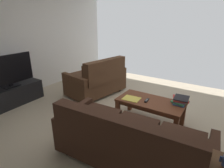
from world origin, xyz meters
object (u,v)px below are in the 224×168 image
Objects in this scene: coffee_table at (150,104)px; tv_stand at (13,96)px; tv_remote at (147,100)px; loveseat_near at (98,79)px; sofa_main at (128,141)px; book_stack at (181,100)px; flat_tv at (8,71)px; loose_magazine at (131,99)px.

coffee_table is 2.92m from tv_stand.
loveseat_near is at bearing -21.15° from tv_remote.
sofa_main is 6.11× the size of book_stack.
sofa_main is at bearing 97.69° from coffee_table.
coffee_table is 0.90× the size of tv_stand.
loveseat_near is at bearing -128.16° from flat_tv.
loose_magazine is (-1.27, 0.66, 0.06)m from loveseat_near.
loveseat_near reaches higher than loose_magazine.
tv_remote is at bearing 158.85° from loveseat_near.
loose_magazine is (0.26, 0.07, -0.01)m from tv_remote.
tv_remote is at bearing -161.74° from tv_stand.
loveseat_near is 1.32× the size of coffee_table.
flat_tv reaches higher than tv_remote.
loose_magazine is at bearing 18.63° from coffee_table.
book_stack is at bearing -160.94° from tv_stand.
tv_remote is (-2.70, -0.89, -0.33)m from flat_tv.
book_stack is (-0.46, -0.18, 0.13)m from coffee_table.
flat_tv is (2.91, -0.16, 0.43)m from sofa_main.
sofa_main reaches higher than tv_remote.
loveseat_near is (1.74, -1.65, 0.03)m from sofa_main.
book_stack is 1.09× the size of loose_magazine.
loose_magazine is (-2.44, -0.83, 0.22)m from tv_stand.
tv_stand is 3.42m from book_stack.
sofa_main is 2.39m from loveseat_near.
sofa_main reaches higher than tv_stand.
flat_tv is 6.47× the size of tv_remote.
coffee_table reaches higher than tv_stand.
loveseat_near reaches higher than tv_remote.
book_stack is at bearing 106.32° from loose_magazine.
tv_remote is at bearing 37.35° from coffee_table.
loose_magazine reaches higher than coffee_table.
loveseat_near is 1.90m from tv_stand.
coffee_table is 3.49× the size of book_stack.
tv_stand is 1.20× the size of flat_tv.
tv_stand is at bearing 51.79° from loveseat_near.
flat_tv reaches higher than tv_stand.
sofa_main is at bearing 76.15° from book_stack.
flat_tv is (1.17, 1.49, 0.40)m from loveseat_near.
flat_tv is at bearing 18.31° from tv_remote.
loose_magazine is (0.78, 0.29, -0.06)m from book_stack.
tv_remote is (0.52, 0.22, -0.05)m from book_stack.
tv_stand is 4.24× the size of loose_magazine.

